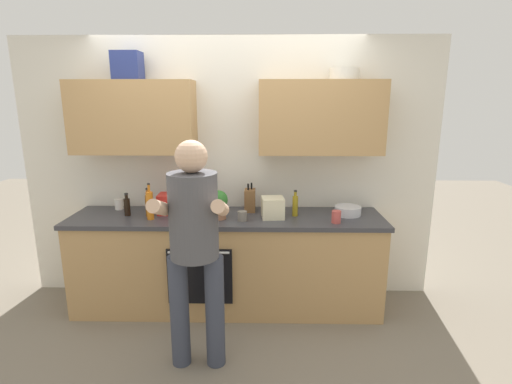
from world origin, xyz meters
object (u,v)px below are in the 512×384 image
at_px(bottle_water, 193,204).
at_px(knife_block, 250,200).
at_px(bottle_soy, 127,206).
at_px(cup_stoneware, 242,216).
at_px(bottle_juice, 150,205).
at_px(grocery_bag_crisps, 172,204).
at_px(potted_herb, 219,203).
at_px(bottle_syrup, 148,205).
at_px(bottle_oil, 295,205).
at_px(grocery_bag_rice, 273,208).
at_px(person_standing, 194,239).
at_px(mixing_bowl, 348,211).
at_px(cup_ceramic, 336,217).
at_px(cup_coffee, 119,204).
at_px(bottle_vinegar, 203,199).

relative_size(bottle_water, knife_block, 1.29).
xyz_separation_m(bottle_soy, cup_stoneware, (1.06, -0.14, -0.04)).
relative_size(bottle_juice, grocery_bag_crisps, 1.38).
distance_m(knife_block, potted_herb, 0.37).
bearing_deg(bottle_syrup, bottle_soy, 175.62).
distance_m(bottle_oil, knife_block, 0.44).
height_order(grocery_bag_rice, grocery_bag_crisps, same).
bearing_deg(potted_herb, person_standing, -96.34).
relative_size(mixing_bowl, grocery_bag_crisps, 1.01).
xyz_separation_m(bottle_syrup, grocery_bag_crisps, (0.19, 0.10, -0.02)).
xyz_separation_m(bottle_juice, cup_stoneware, (0.81, -0.03, -0.09)).
relative_size(cup_stoneware, mixing_bowl, 0.37).
bearing_deg(grocery_bag_rice, bottle_oil, 14.75).
xyz_separation_m(bottle_soy, cup_ceramic, (1.86, -0.18, -0.03)).
bearing_deg(bottle_water, bottle_oil, 9.81).
xyz_separation_m(person_standing, bottle_juice, (-0.52, 0.73, 0.04)).
bearing_deg(cup_coffee, bottle_syrup, -32.36).
distance_m(cup_stoneware, knife_block, 0.32).
height_order(bottle_juice, mixing_bowl, bottle_juice).
distance_m(bottle_oil, cup_coffee, 1.69).
distance_m(potted_herb, grocery_bag_rice, 0.48).
height_order(bottle_vinegar, grocery_bag_rice, bottle_vinegar).
bearing_deg(bottle_juice, cup_stoneware, -2.09).
relative_size(mixing_bowl, grocery_bag_rice, 1.21).
bearing_deg(cup_coffee, bottle_soy, -53.97).
relative_size(potted_herb, grocery_bag_crisps, 1.09).
distance_m(knife_block, grocery_bag_crisps, 0.73).
bearing_deg(cup_ceramic, potted_herb, 174.44).
bearing_deg(bottle_syrup, grocery_bag_crisps, 28.36).
relative_size(bottle_oil, cup_coffee, 2.38).
relative_size(bottle_syrup, mixing_bowl, 1.10).
bearing_deg(potted_herb, cup_ceramic, -5.56).
bearing_deg(bottle_water, grocery_bag_rice, 8.32).
bearing_deg(bottle_water, cup_ceramic, -1.98).
bearing_deg(grocery_bag_rice, bottle_vinegar, 170.50).
bearing_deg(bottle_oil, bottle_soy, -179.17).
bearing_deg(bottle_juice, grocery_bag_rice, 3.99).
relative_size(bottle_juice, bottle_soy, 1.55).
distance_m(person_standing, bottle_juice, 0.89).
xyz_separation_m(bottle_water, grocery_bag_rice, (0.69, 0.10, -0.05)).
xyz_separation_m(bottle_soy, bottle_syrup, (0.20, -0.02, 0.02)).
distance_m(bottle_water, bottle_vinegar, 0.21).
height_order(bottle_soy, cup_stoneware, bottle_soy).
height_order(bottle_vinegar, knife_block, bottle_vinegar).
bearing_deg(cup_stoneware, bottle_syrup, 171.94).
distance_m(bottle_water, bottle_syrup, 0.45).
relative_size(cup_coffee, grocery_bag_rice, 0.51).
relative_size(grocery_bag_rice, grocery_bag_crisps, 0.84).
bearing_deg(knife_block, cup_ceramic, -24.73).
xyz_separation_m(bottle_water, potted_herb, (0.21, 0.06, -0.01)).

